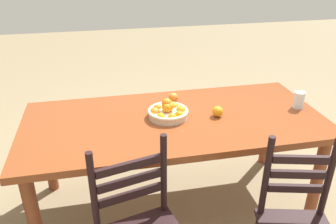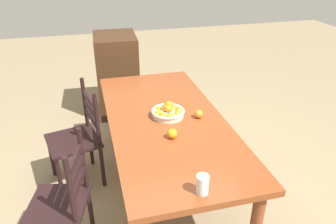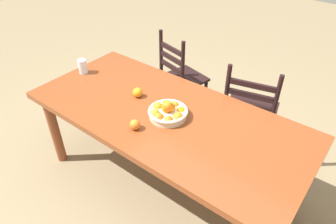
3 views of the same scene
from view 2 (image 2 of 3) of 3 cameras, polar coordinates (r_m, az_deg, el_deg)
The scene contains 9 objects.
ground_plane at distance 3.12m, azimuth -0.28°, elevation -13.17°, with size 12.00×12.00×0.00m, color #897757.
dining_table at distance 2.73m, azimuth -0.31°, elevation -2.76°, with size 2.05×0.94×0.74m.
chair_near_window at distance 2.42m, azimuth -17.71°, elevation -14.89°, with size 0.47×0.47×0.95m.
chair_by_cabinet at distance 3.07m, azimuth -15.47°, elevation -4.46°, with size 0.53×0.53×0.95m.
cabinet at distance 4.28m, azimuth -8.90°, elevation 6.52°, with size 0.64×0.51×1.03m, color #3C2514.
fruit_bowl at distance 2.71m, azimuth 0.05°, elevation 0.03°, with size 0.28×0.28×0.14m.
orange_loose_0 at distance 2.42m, azimuth 0.73°, elevation -3.83°, with size 0.07×0.07×0.07m, color orange.
orange_loose_1 at distance 2.70m, azimuth 5.41°, elevation -0.35°, with size 0.07×0.07×0.07m, color orange.
drinking_glass at distance 1.93m, azimuth 6.07°, elevation -12.54°, with size 0.07×0.07×0.12m, color silver.
Camera 2 is at (-2.28, 0.58, 2.04)m, focal length 34.75 mm.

